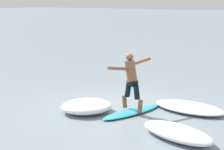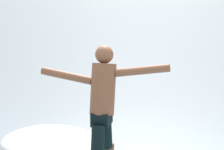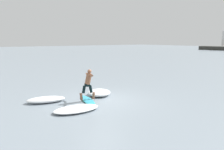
# 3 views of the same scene
# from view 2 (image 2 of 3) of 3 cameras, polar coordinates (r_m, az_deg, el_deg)

# --- Properties ---
(surfer) EXTENTS (1.47, 0.83, 1.61)m
(surfer) POSITION_cam_2_polar(r_m,az_deg,el_deg) (6.07, -1.00, -3.17)
(surfer) COLOR brown
(surfer) RESTS_ON surfboard
(wave_foam_at_tail) EXTENTS (1.96, 1.94, 0.34)m
(wave_foam_at_tail) POSITION_cam_2_polar(r_m,az_deg,el_deg) (7.36, -6.49, -7.38)
(wave_foam_at_tail) COLOR white
(wave_foam_at_tail) RESTS_ON ground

